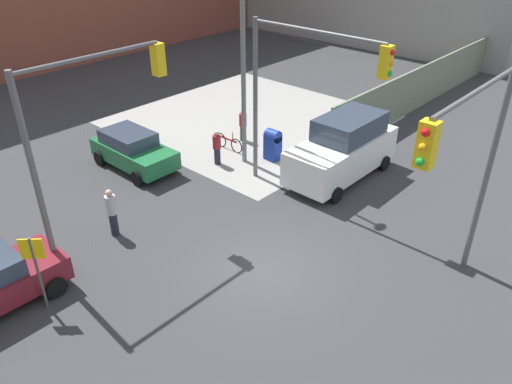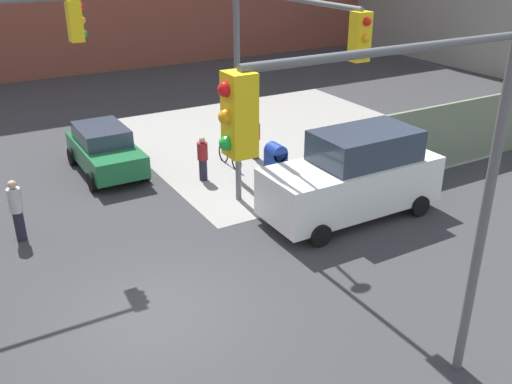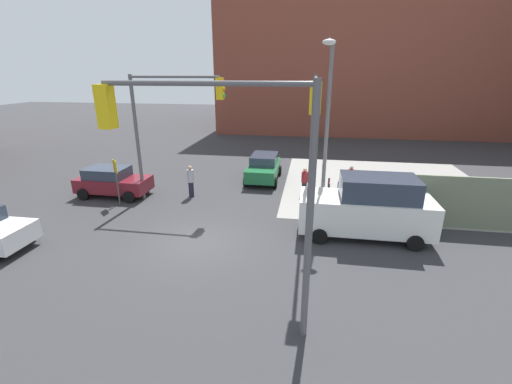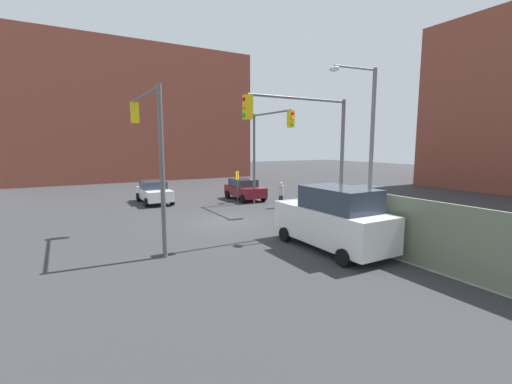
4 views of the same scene
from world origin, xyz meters
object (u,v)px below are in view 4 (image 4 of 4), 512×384
object	(u,v)px
mailbox_blue	(373,220)
coupe_maroon	(245,189)
traffic_signal_ne_corner	(308,137)
bicycle_leaning_on_fence	(393,221)
pedestrian_crossing	(281,194)
hatchback_white	(154,192)
traffic_signal_nw_corner	(267,140)
traffic_signal_se_corner	(149,137)
pedestrian_waiting	(363,209)
pedestrian_walking_north	(417,216)
sedan_green	(359,198)
van_white_delivery	(333,219)
street_lamp_corner	(366,137)

from	to	relation	value
mailbox_blue	coupe_maroon	bearing A→B (deg)	-178.56
traffic_signal_ne_corner	bicycle_leaning_on_fence	bearing A→B (deg)	77.32
bicycle_leaning_on_fence	pedestrian_crossing	bearing A→B (deg)	-165.28
hatchback_white	mailbox_blue	bearing A→B (deg)	25.28
traffic_signal_nw_corner	pedestrian_crossing	distance (m)	3.78
traffic_signal_se_corner	coupe_maroon	world-z (taller)	traffic_signal_se_corner
traffic_signal_se_corner	pedestrian_waiting	world-z (taller)	traffic_signal_se_corner
traffic_signal_ne_corner	pedestrian_walking_north	size ratio (longest dim) A/B	4.11
traffic_signal_se_corner	mailbox_blue	distance (m)	10.88
sedan_green	pedestrian_waiting	world-z (taller)	sedan_green
traffic_signal_nw_corner	pedestrian_crossing	size ratio (longest dim) A/B	3.63
van_white_delivery	street_lamp_corner	bearing A→B (deg)	115.85
traffic_signal_ne_corner	coupe_maroon	size ratio (longest dim) A/B	1.66
hatchback_white	van_white_delivery	distance (m)	15.74
sedan_green	bicycle_leaning_on_fence	world-z (taller)	sedan_green
traffic_signal_se_corner	pedestrian_waiting	size ratio (longest dim) A/B	4.14
pedestrian_crossing	pedestrian_walking_north	distance (m)	9.07
street_lamp_corner	traffic_signal_se_corner	bearing A→B (deg)	-104.77
van_white_delivery	pedestrian_crossing	world-z (taller)	van_white_delivery
traffic_signal_nw_corner	traffic_signal_se_corner	bearing A→B (deg)	-59.96
mailbox_blue	coupe_maroon	size ratio (longest dim) A/B	0.36
street_lamp_corner	mailbox_blue	world-z (taller)	street_lamp_corner
hatchback_white	pedestrian_crossing	distance (m)	9.53
coupe_maroon	pedestrian_crossing	size ratio (longest dim) A/B	2.19
traffic_signal_nw_corner	bicycle_leaning_on_fence	size ratio (longest dim) A/B	3.71
sedan_green	bicycle_leaning_on_fence	size ratio (longest dim) A/B	2.32
coupe_maroon	pedestrian_walking_north	xyz separation A→B (m)	(13.18, 2.72, -0.03)
traffic_signal_se_corner	hatchback_white	bearing A→B (deg)	166.52
pedestrian_crossing	pedestrian_waiting	distance (m)	6.34
traffic_signal_se_corner	hatchback_white	world-z (taller)	traffic_signal_se_corner
pedestrian_waiting	pedestrian_walking_north	xyz separation A→B (m)	(2.60, 0.90, 0.01)
traffic_signal_nw_corner	traffic_signal_ne_corner	xyz separation A→B (m)	(7.16, -2.19, 0.05)
traffic_signal_ne_corner	mailbox_blue	bearing A→B (deg)	57.72
bicycle_leaning_on_fence	van_white_delivery	bearing A→B (deg)	-76.24
traffic_signal_nw_corner	van_white_delivery	xyz separation A→B (m)	(9.58, -2.70, -3.31)
pedestrian_waiting	coupe_maroon	bearing A→B (deg)	-119.67
coupe_maroon	pedestrian_waiting	world-z (taller)	coupe_maroon
mailbox_blue	van_white_delivery	distance (m)	3.32
pedestrian_walking_north	bicycle_leaning_on_fence	world-z (taller)	pedestrian_walking_north
traffic_signal_ne_corner	coupe_maroon	bearing A→B (deg)	167.69
street_lamp_corner	hatchback_white	size ratio (longest dim) A/B	1.86
traffic_signal_nw_corner	sedan_green	bearing A→B (deg)	46.64
street_lamp_corner	pedestrian_crossing	xyz separation A→B (m)	(-7.16, -0.23, -3.77)
traffic_signal_ne_corner	street_lamp_corner	world-z (taller)	street_lamp_corner
pedestrian_waiting	hatchback_white	bearing A→B (deg)	-95.72
pedestrian_crossing	traffic_signal_se_corner	bearing A→B (deg)	130.39
hatchback_white	pedestrian_waiting	xyz separation A→B (m)	(12.57, 8.38, -0.03)
coupe_maroon	bicycle_leaning_on_fence	world-z (taller)	coupe_maroon
traffic_signal_se_corner	traffic_signal_nw_corner	bearing A→B (deg)	120.04
coupe_maroon	sedan_green	size ratio (longest dim) A/B	0.97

